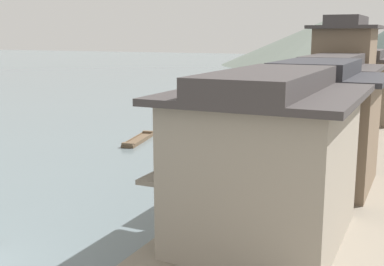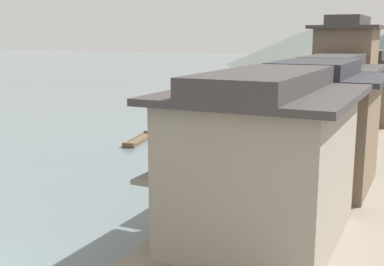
{
  "view_description": "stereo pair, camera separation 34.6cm",
  "coord_description": "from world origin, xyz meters",
  "px_view_note": "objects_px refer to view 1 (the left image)",
  "views": [
    {
      "loc": [
        15.08,
        -11.02,
        8.25
      ],
      "look_at": [
        1.87,
        17.08,
        2.13
      ],
      "focal_mm": 46.77,
      "sensor_mm": 36.0,
      "label": 1
    },
    {
      "loc": [
        15.39,
        -10.88,
        8.25
      ],
      "look_at": [
        1.87,
        17.08,
        2.13
      ],
      "focal_mm": 46.77,
      "sensor_mm": 36.0,
      "label": 2
    }
  ],
  "objects_px": {
    "boat_midriver_upstream": "(234,106)",
    "mooring_post_dock_far": "(288,138)",
    "boat_moored_far": "(231,167)",
    "mooring_post_dock_near": "(195,204)",
    "house_waterfront_far": "(361,86)",
    "boat_upstream_distant": "(313,110)",
    "boat_moored_third": "(254,151)",
    "house_waterfront_second": "(314,124)",
    "house_waterfront_narrow": "(344,76)",
    "house_waterfront_nearest": "(267,158)",
    "boat_moored_nearest": "(139,140)",
    "boat_moored_second": "(283,102)",
    "mooring_post_dock_mid": "(255,163)",
    "house_waterfront_tall": "(331,105)",
    "boat_midriver_drifting": "(208,191)"
  },
  "relations": [
    {
      "from": "boat_moored_nearest",
      "to": "house_waterfront_second",
      "type": "height_order",
      "value": "house_waterfront_second"
    },
    {
      "from": "boat_moored_second",
      "to": "boat_midriver_upstream",
      "type": "height_order",
      "value": "boat_midriver_upstream"
    },
    {
      "from": "mooring_post_dock_mid",
      "to": "house_waterfront_narrow",
      "type": "bearing_deg",
      "value": 79.02
    },
    {
      "from": "boat_moored_third",
      "to": "house_waterfront_second",
      "type": "distance_m",
      "value": 10.24
    },
    {
      "from": "boat_moored_nearest",
      "to": "house_waterfront_narrow",
      "type": "xyz_separation_m",
      "value": [
        14.44,
        6.15,
        5.06
      ]
    },
    {
      "from": "boat_moored_nearest",
      "to": "boat_moored_third",
      "type": "height_order",
      "value": "boat_moored_third"
    },
    {
      "from": "house_waterfront_narrow",
      "to": "boat_moored_third",
      "type": "bearing_deg",
      "value": -125.67
    },
    {
      "from": "boat_moored_nearest",
      "to": "boat_moored_far",
      "type": "height_order",
      "value": "boat_moored_far"
    },
    {
      "from": "house_waterfront_second",
      "to": "boat_midriver_drifting",
      "type": "bearing_deg",
      "value": -164.62
    },
    {
      "from": "boat_upstream_distant",
      "to": "mooring_post_dock_near",
      "type": "bearing_deg",
      "value": -86.03
    },
    {
      "from": "house_waterfront_tall",
      "to": "house_waterfront_far",
      "type": "bearing_deg",
      "value": 88.77
    },
    {
      "from": "boat_moored_nearest",
      "to": "boat_upstream_distant",
      "type": "relative_size",
      "value": 0.88
    },
    {
      "from": "boat_moored_third",
      "to": "house_waterfront_nearest",
      "type": "height_order",
      "value": "house_waterfront_nearest"
    },
    {
      "from": "house_waterfront_second",
      "to": "mooring_post_dock_mid",
      "type": "height_order",
      "value": "house_waterfront_second"
    },
    {
      "from": "boat_moored_far",
      "to": "house_waterfront_nearest",
      "type": "bearing_deg",
      "value": -63.54
    },
    {
      "from": "boat_moored_far",
      "to": "house_waterfront_far",
      "type": "height_order",
      "value": "house_waterfront_far"
    },
    {
      "from": "house_waterfront_second",
      "to": "mooring_post_dock_near",
      "type": "relative_size",
      "value": 7.02
    },
    {
      "from": "boat_midriver_upstream",
      "to": "house_waterfront_narrow",
      "type": "xyz_separation_m",
      "value": [
        13.88,
        -13.74,
        4.95
      ]
    },
    {
      "from": "house_waterfront_narrow",
      "to": "boat_midriver_upstream",
      "type": "bearing_deg",
      "value": 135.3
    },
    {
      "from": "house_waterfront_narrow",
      "to": "house_waterfront_far",
      "type": "height_order",
      "value": "house_waterfront_narrow"
    },
    {
      "from": "house_waterfront_far",
      "to": "mooring_post_dock_near",
      "type": "distance_m",
      "value": 27.37
    },
    {
      "from": "boat_midriver_upstream",
      "to": "mooring_post_dock_far",
      "type": "xyz_separation_m",
      "value": [
        11.31,
        -19.68,
        1.05
      ]
    },
    {
      "from": "boat_moored_second",
      "to": "boat_midriver_drifting",
      "type": "height_order",
      "value": "boat_moored_second"
    },
    {
      "from": "boat_moored_far",
      "to": "mooring_post_dock_mid",
      "type": "xyz_separation_m",
      "value": [
        2.21,
        -2.15,
        1.02
      ]
    },
    {
      "from": "boat_moored_nearest",
      "to": "mooring_post_dock_far",
      "type": "xyz_separation_m",
      "value": [
        11.87,
        0.21,
        1.16
      ]
    },
    {
      "from": "house_waterfront_tall",
      "to": "mooring_post_dock_far",
      "type": "height_order",
      "value": "house_waterfront_tall"
    },
    {
      "from": "boat_moored_second",
      "to": "boat_moored_third",
      "type": "distance_m",
      "value": 27.54
    },
    {
      "from": "mooring_post_dock_far",
      "to": "house_waterfront_narrow",
      "type": "bearing_deg",
      "value": 66.63
    },
    {
      "from": "boat_upstream_distant",
      "to": "mooring_post_dock_far",
      "type": "bearing_deg",
      "value": -83.09
    },
    {
      "from": "boat_moored_third",
      "to": "house_waterfront_second",
      "type": "relative_size",
      "value": 0.7
    },
    {
      "from": "boat_upstream_distant",
      "to": "house_waterfront_far",
      "type": "relative_size",
      "value": 0.92
    },
    {
      "from": "house_waterfront_nearest",
      "to": "mooring_post_dock_near",
      "type": "height_order",
      "value": "house_waterfront_nearest"
    },
    {
      "from": "boat_moored_third",
      "to": "boat_midriver_upstream",
      "type": "distance_m",
      "value": 22.31
    },
    {
      "from": "boat_moored_far",
      "to": "mooring_post_dock_near",
      "type": "distance_m",
      "value": 10.46
    },
    {
      "from": "mooring_post_dock_near",
      "to": "mooring_post_dock_far",
      "type": "relative_size",
      "value": 1.17
    },
    {
      "from": "boat_midriver_drifting",
      "to": "house_waterfront_second",
      "type": "xyz_separation_m",
      "value": [
        5.16,
        1.42,
        3.76
      ]
    },
    {
      "from": "boat_moored_third",
      "to": "house_waterfront_narrow",
      "type": "xyz_separation_m",
      "value": [
        4.75,
        6.62,
        4.92
      ]
    },
    {
      "from": "house_waterfront_far",
      "to": "boat_moored_far",
      "type": "bearing_deg",
      "value": -107.8
    },
    {
      "from": "boat_moored_second",
      "to": "house_waterfront_tall",
      "type": "height_order",
      "value": "house_waterfront_tall"
    },
    {
      "from": "boat_midriver_upstream",
      "to": "house_waterfront_second",
      "type": "height_order",
      "value": "house_waterfront_second"
    },
    {
      "from": "mooring_post_dock_far",
      "to": "house_waterfront_far",
      "type": "bearing_deg",
      "value": 74.69
    },
    {
      "from": "boat_moored_nearest",
      "to": "mooring_post_dock_mid",
      "type": "relative_size",
      "value": 6.91
    },
    {
      "from": "boat_moored_far",
      "to": "boat_midriver_drifting",
      "type": "xyz_separation_m",
      "value": [
        0.44,
        -4.74,
        -0.11
      ]
    },
    {
      "from": "boat_moored_second",
      "to": "mooring_post_dock_mid",
      "type": "bearing_deg",
      "value": -77.51
    },
    {
      "from": "boat_moored_nearest",
      "to": "mooring_post_dock_far",
      "type": "relative_size",
      "value": 6.28
    },
    {
      "from": "boat_midriver_drifting",
      "to": "house_waterfront_tall",
      "type": "distance_m",
      "value": 10.65
    },
    {
      "from": "mooring_post_dock_near",
      "to": "mooring_post_dock_mid",
      "type": "distance_m",
      "value": 8.01
    },
    {
      "from": "house_waterfront_narrow",
      "to": "mooring_post_dock_near",
      "type": "relative_size",
      "value": 9.01
    },
    {
      "from": "boat_midriver_drifting",
      "to": "house_waterfront_second",
      "type": "height_order",
      "value": "house_waterfront_second"
    },
    {
      "from": "boat_moored_far",
      "to": "boat_midriver_upstream",
      "type": "height_order",
      "value": "boat_midriver_upstream"
    }
  ]
}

